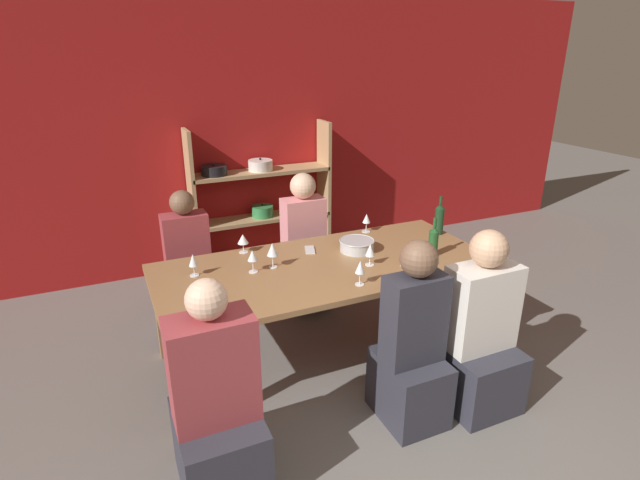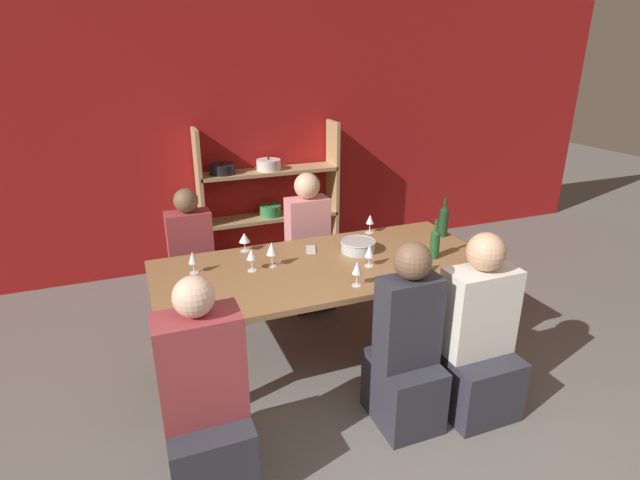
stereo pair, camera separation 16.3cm
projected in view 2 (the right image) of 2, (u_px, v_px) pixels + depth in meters
The scene contains 21 objects.
wall_back_red at pixel (243, 134), 5.03m from camera, with size 8.80×0.06×2.70m.
shelf_unit at pixel (271, 208), 5.20m from camera, with size 1.44×0.30×1.47m.
dining_table at pixel (325, 274), 3.57m from camera, with size 2.39×1.07×0.73m.
mixing_bowl at pixel (358, 246), 3.76m from camera, with size 0.27×0.27×0.09m.
wine_bottle_green at pixel (444, 221), 4.04m from camera, with size 0.08×0.08×0.32m.
wine_bottle_dark at pixel (435, 243), 3.62m from camera, with size 0.07×0.07×0.29m.
wine_glass_white_a at pixel (251, 255), 3.41m from camera, with size 0.07×0.07×0.16m.
wine_glass_empty_a at pixel (370, 251), 3.48m from camera, with size 0.07×0.07×0.16m.
wine_glass_red_a at pixel (370, 220), 4.11m from camera, with size 0.07×0.07×0.16m.
wine_glass_white_b at pixel (406, 253), 3.46m from camera, with size 0.07×0.07×0.16m.
wine_glass_empty_b at pixel (193, 258), 3.37m from camera, with size 0.06×0.06×0.16m.
wine_glass_red_b at pixel (422, 259), 3.38m from camera, with size 0.08×0.08×0.15m.
wine_glass_white_c at pixel (244, 238), 3.74m from camera, with size 0.08×0.08×0.14m.
wine_glass_red_c at pixel (272, 249), 3.47m from camera, with size 0.08×0.08×0.18m.
wine_glass_empty_c at pixel (357, 268), 3.19m from camera, with size 0.07×0.07×0.17m.
cell_phone at pixel (311, 250), 3.79m from camera, with size 0.12×0.16×0.01m.
person_near_a at pixel (206, 414), 2.53m from camera, with size 0.41×0.52×1.21m.
person_far_a at pixel (308, 256), 4.40m from camera, with size 0.36×0.45×1.20m.
person_near_b at pixel (474, 346), 3.12m from camera, with size 0.43×0.54×1.19m.
person_far_b at pixel (193, 274), 4.10m from camera, with size 0.35×0.44×1.16m.
person_near_c at pixel (406, 357), 2.97m from camera, with size 0.36×0.45×1.19m.
Camera 2 is at (-1.13, -1.18, 2.18)m, focal length 28.00 mm.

